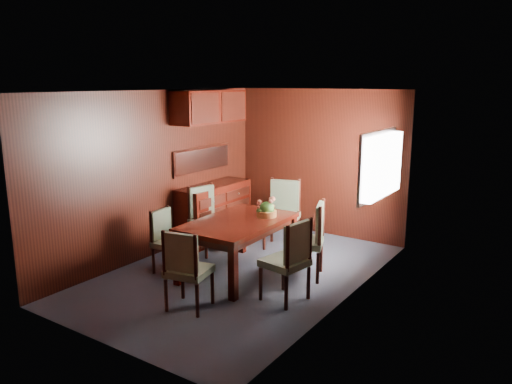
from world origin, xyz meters
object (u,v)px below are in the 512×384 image
Objects in this scene: sideboard at (214,211)px; dining_table at (238,228)px; chair_head at (186,266)px; chair_left_near at (167,237)px; flower_centerpiece at (267,207)px; chair_right_near at (290,256)px.

sideboard reaches higher than dining_table.
dining_table is at bearing 85.18° from chair_head.
flower_centerpiece reaches higher than chair_left_near.
chair_left_near is 2.99× the size of flower_centerpiece.
sideboard is 2.63m from chair_right_near.
chair_left_near is at bearing 130.60° from chair_head.
sideboard is at bearing 155.25° from flower_centerpiece.
flower_centerpiece is at bearing 75.53° from chair_head.
dining_table is 1.08m from chair_right_near.
dining_table is 0.97m from chair_left_near.
sideboard reaches higher than chair_left_near.
chair_right_near reaches higher than chair_left_near.
chair_head is at bearing 144.36° from chair_right_near.
dining_table is 0.48m from flower_centerpiece.
chair_head is (1.38, -2.24, 0.08)m from sideboard.
chair_left_near is at bearing -75.86° from sideboard.
chair_left_near is at bearing -153.02° from dining_table.
chair_head reaches higher than dining_table.
chair_right_near is at bearing 87.38° from chair_left_near.
dining_table is 1.85× the size of chair_left_near.
dining_table is at bearing 79.15° from chair_right_near.
flower_centerpiece is at bearing -24.75° from sideboard.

